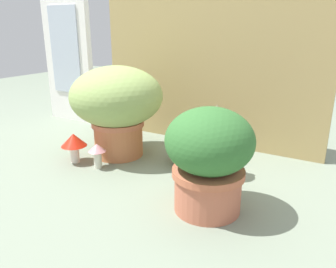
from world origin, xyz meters
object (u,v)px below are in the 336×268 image
Objects in this scene: cat at (195,143)px; mushroom_ornament_red at (74,142)px; grass_planter at (117,103)px; mushroom_ornament_pink at (97,151)px; leafy_planter at (209,156)px.

cat reaches higher than mushroom_ornament_red.
grass_planter reaches higher than mushroom_ornament_pink.
mushroom_ornament_red is (-0.70, 0.08, -0.10)m from leafy_planter.
grass_planter is at bearing -175.35° from cat.
mushroom_ornament_red is (-0.51, -0.21, -0.02)m from cat.
grass_planter is at bearing 95.56° from mushroom_ornament_pink.
mushroom_ornament_red is at bearing 173.67° from leafy_planter.
cat is at bearing 22.28° from mushroom_ornament_red.
mushroom_ornament_pink is (0.02, -0.17, -0.18)m from grass_planter.
cat is at bearing 123.18° from leafy_planter.
mushroom_ornament_red is at bearing -178.54° from mushroom_ornament_pink.
mushroom_ornament_pink is 0.14m from mushroom_ornament_red.
leafy_planter reaches higher than cat.
leafy_planter is 2.59× the size of mushroom_ornament_red.
cat is at bearing 28.70° from mushroom_ornament_pink.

